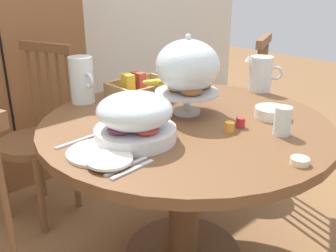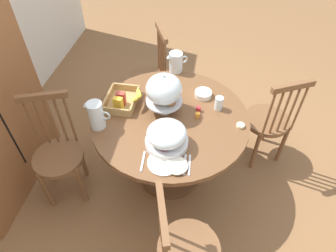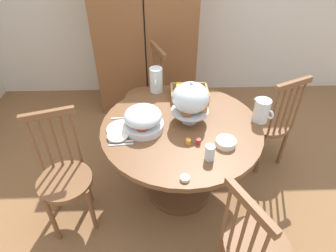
# 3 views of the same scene
# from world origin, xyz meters

# --- Properties ---
(ground_plane) EXTENTS (10.00, 10.00, 0.00)m
(ground_plane) POSITION_xyz_m (0.00, 0.00, 0.00)
(ground_plane) COLOR brown
(wooden_armoire) EXTENTS (1.18, 0.60, 1.96)m
(wooden_armoire) POSITION_xyz_m (-0.44, 1.50, 0.98)
(wooden_armoire) COLOR brown
(wooden_armoire) RESTS_ON ground_plane
(dining_table) EXTENTS (1.21, 1.21, 0.74)m
(dining_table) POSITION_xyz_m (-0.15, 0.02, 0.53)
(dining_table) COLOR brown
(dining_table) RESTS_ON ground_plane
(windsor_chair_near_window) EXTENTS (0.44, 0.44, 0.97)m
(windsor_chair_near_window) POSITION_xyz_m (0.69, 0.38, 0.45)
(windsor_chair_near_window) COLOR brown
(windsor_chair_near_window) RESTS_ON ground_plane
(windsor_chair_by_cabinet) EXTENTS (0.43, 0.43, 0.97)m
(windsor_chair_by_cabinet) POSITION_xyz_m (-0.44, 0.88, 0.45)
(windsor_chair_by_cabinet) COLOR brown
(windsor_chair_by_cabinet) RESTS_ON ground_plane
(windsor_chair_facing_door) EXTENTS (0.42, 0.42, 0.97)m
(windsor_chair_facing_door) POSITION_xyz_m (-1.02, -0.22, 0.45)
(windsor_chair_facing_door) COLOR brown
(windsor_chair_facing_door) RESTS_ON ground_plane
(windsor_chair_far_side) EXTENTS (0.44, 0.45, 0.97)m
(windsor_chair_far_side) POSITION_xyz_m (0.23, -0.80, 0.45)
(windsor_chair_far_side) COLOR brown
(windsor_chair_far_side) RESTS_ON ground_plane
(pastry_stand_with_dome) EXTENTS (0.28, 0.28, 0.34)m
(pastry_stand_with_dome) POSITION_xyz_m (-0.08, 0.08, 0.94)
(pastry_stand_with_dome) COLOR silver
(pastry_stand_with_dome) RESTS_ON dining_table
(fruit_platter_covered) EXTENTS (0.30, 0.30, 0.18)m
(fruit_platter_covered) POSITION_xyz_m (-0.43, 0.00, 0.83)
(fruit_platter_covered) COLOR silver
(fruit_platter_covered) RESTS_ON dining_table
(orange_juice_pitcher) EXTENTS (0.12, 0.18, 0.18)m
(orange_juice_pitcher) POSITION_xyz_m (0.46, 0.07, 0.82)
(orange_juice_pitcher) COLOR silver
(orange_juice_pitcher) RESTS_ON dining_table
(milk_pitcher) EXTENTS (0.11, 0.19, 0.22)m
(milk_pitcher) POSITION_xyz_m (-0.33, 0.53, 0.84)
(milk_pitcher) COLOR silver
(milk_pitcher) RESTS_ON dining_table
(cereal_basket) EXTENTS (0.32, 0.30, 0.12)m
(cereal_basket) POSITION_xyz_m (-0.06, 0.41, 0.78)
(cereal_basket) COLOR tan
(cereal_basket) RESTS_ON dining_table
(china_plate_large) EXTENTS (0.22, 0.22, 0.01)m
(china_plate_large) POSITION_xyz_m (-0.59, -0.01, 0.75)
(china_plate_large) COLOR white
(china_plate_large) RESTS_ON dining_table
(china_plate_small) EXTENTS (0.15, 0.15, 0.01)m
(china_plate_small) POSITION_xyz_m (-0.61, -0.10, 0.76)
(china_plate_small) COLOR white
(china_plate_small) RESTS_ON china_plate_large
(cereal_bowl) EXTENTS (0.14, 0.14, 0.04)m
(cereal_bowl) POSITION_xyz_m (0.14, -0.20, 0.76)
(cereal_bowl) COLOR white
(cereal_bowl) RESTS_ON dining_table
(drinking_glass) EXTENTS (0.06, 0.06, 0.11)m
(drinking_glass) POSITION_xyz_m (0.01, -0.33, 0.80)
(drinking_glass) COLOR silver
(drinking_glass) RESTS_ON dining_table
(butter_dish) EXTENTS (0.06, 0.06, 0.02)m
(butter_dish) POSITION_xyz_m (-0.16, -0.51, 0.75)
(butter_dish) COLOR beige
(butter_dish) RESTS_ON dining_table
(jam_jar_strawberry) EXTENTS (0.04, 0.04, 0.04)m
(jam_jar_strawberry) POSITION_xyz_m (-0.05, -0.18, 0.76)
(jam_jar_strawberry) COLOR #B7282D
(jam_jar_strawberry) RESTS_ON dining_table
(jam_jar_apricot) EXTENTS (0.04, 0.04, 0.04)m
(jam_jar_apricot) POSITION_xyz_m (-0.12, -0.18, 0.76)
(jam_jar_apricot) COLOR orange
(jam_jar_apricot) RESTS_ON dining_table
(table_knife) EXTENTS (0.17, 0.03, 0.01)m
(table_knife) POSITION_xyz_m (-0.58, -0.15, 0.74)
(table_knife) COLOR silver
(table_knife) RESTS_ON dining_table
(dinner_fork) EXTENTS (0.17, 0.03, 0.01)m
(dinner_fork) POSITION_xyz_m (-0.58, -0.18, 0.74)
(dinner_fork) COLOR silver
(dinner_fork) RESTS_ON dining_table
(soup_spoon) EXTENTS (0.17, 0.03, 0.01)m
(soup_spoon) POSITION_xyz_m (-0.60, 0.13, 0.74)
(soup_spoon) COLOR silver
(soup_spoon) RESTS_ON dining_table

